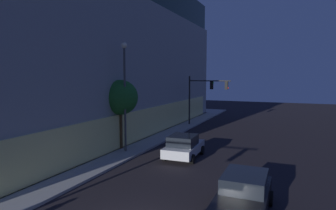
# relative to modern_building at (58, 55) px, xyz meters

# --- Properties ---
(modern_building) EXTENTS (39.07, 22.67, 16.25)m
(modern_building) POSITION_rel_modern_building_xyz_m (0.00, 0.00, 0.00)
(modern_building) COLOR #4C4C51
(modern_building) RESTS_ON ground
(traffic_light_far_corner) EXTENTS (0.36, 4.92, 5.66)m
(traffic_light_far_corner) POSITION_rel_modern_building_xyz_m (7.71, -14.26, -3.93)
(traffic_light_far_corner) COLOR black
(traffic_light_far_corner) RESTS_ON sidewalk_corner
(street_lamp_sidewalk) EXTENTS (0.44, 0.44, 8.09)m
(street_lamp_sidewalk) POSITION_rel_modern_building_xyz_m (-5.97, -12.02, -2.83)
(street_lamp_sidewalk) COLOR #474747
(street_lamp_sidewalk) RESTS_ON sidewalk_corner
(sidewalk_tree) EXTENTS (2.71, 2.71, 5.36)m
(sidewalk_tree) POSITION_rel_modern_building_xyz_m (-5.37, -11.25, -3.91)
(sidewalk_tree) COLOR #4F391E
(sidewalk_tree) RESTS_ON sidewalk_corner
(car_black) EXTENTS (4.62, 2.19, 1.68)m
(car_black) POSITION_rel_modern_building_xyz_m (-12.49, -21.73, -7.19)
(car_black) COLOR black
(car_black) RESTS_ON ground
(car_silver) EXTENTS (4.18, 2.33, 1.65)m
(car_silver) POSITION_rel_modern_building_xyz_m (-5.49, -16.50, -7.21)
(car_silver) COLOR #B7BABF
(car_silver) RESTS_ON ground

